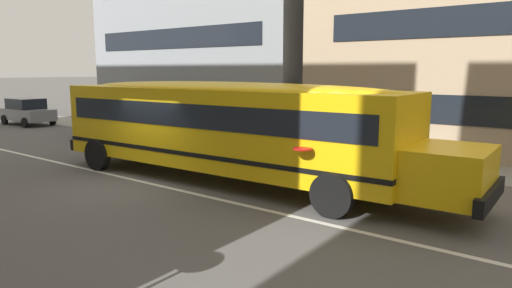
{
  "coord_description": "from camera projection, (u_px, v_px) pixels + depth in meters",
  "views": [
    {
      "loc": [
        11.07,
        -8.73,
        3.38
      ],
      "look_at": [
        3.64,
        0.83,
        1.44
      ],
      "focal_mm": 32.45,
      "sensor_mm": 36.0,
      "label": 1
    }
  ],
  "objects": [
    {
      "name": "sidewalk_far",
      "position": [
        287.0,
        149.0,
        20.08
      ],
      "size": [
        120.0,
        3.0,
        0.01
      ],
      "primitive_type": "cube",
      "color": "gray",
      "rests_on": "ground_plane"
    },
    {
      "name": "parked_car_grey_end_of_row",
      "position": [
        27.0,
        111.0,
        28.72
      ],
      "size": [
        3.91,
        1.91,
        1.64
      ],
      "rotation": [
        0.0,
        0.0,
        0.01
      ],
      "color": "gray",
      "rests_on": "ground_plane"
    },
    {
      "name": "ground_plane",
      "position": [
        145.0,
        182.0,
        14.05
      ],
      "size": [
        400.0,
        400.0,
        0.0
      ],
      "primitive_type": "plane",
      "color": "#54514F"
    },
    {
      "name": "lane_centreline",
      "position": [
        145.0,
        182.0,
        14.05
      ],
      "size": [
        110.0,
        0.16,
        0.01
      ],
      "primitive_type": "cube",
      "color": "silver",
      "rests_on": "ground_plane"
    },
    {
      "name": "school_bus",
      "position": [
        228.0,
        123.0,
        13.9
      ],
      "size": [
        13.67,
        3.31,
        3.04
      ],
      "rotation": [
        0.0,
        0.0,
        0.04
      ],
      "color": "yellow",
      "rests_on": "ground_plane"
    },
    {
      "name": "parked_car_dark_blue_by_entrance",
      "position": [
        113.0,
        121.0,
        23.4
      ],
      "size": [
        3.94,
        1.97,
        1.64
      ],
      "rotation": [
        0.0,
        0.0,
        -0.03
      ],
      "color": "navy",
      "rests_on": "ground_plane"
    }
  ]
}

